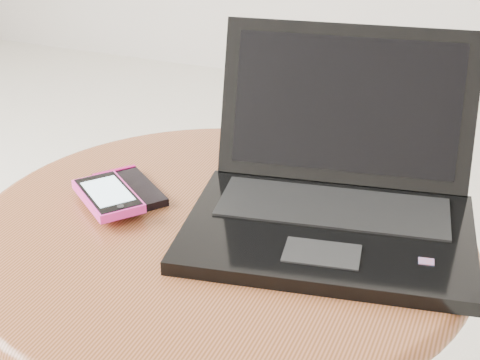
% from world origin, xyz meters
% --- Properties ---
extents(table, '(0.62, 0.62, 0.49)m').
position_xyz_m(table, '(-0.00, 0.07, 0.38)').
color(table, '#5D2810').
rests_on(table, ground).
extents(laptop, '(0.37, 0.35, 0.21)m').
position_xyz_m(laptop, '(0.12, 0.13, 0.53)').
color(laptop, black).
rests_on(laptop, table).
extents(phone_black, '(0.13, 0.12, 0.01)m').
position_xyz_m(phone_black, '(-0.14, 0.10, 0.49)').
color(phone_black, black).
rests_on(phone_black, table).
extents(phone_pink, '(0.12, 0.11, 0.01)m').
position_xyz_m(phone_pink, '(-0.14, 0.05, 0.51)').
color(phone_pink, '#F22EA3').
rests_on(phone_pink, phone_black).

